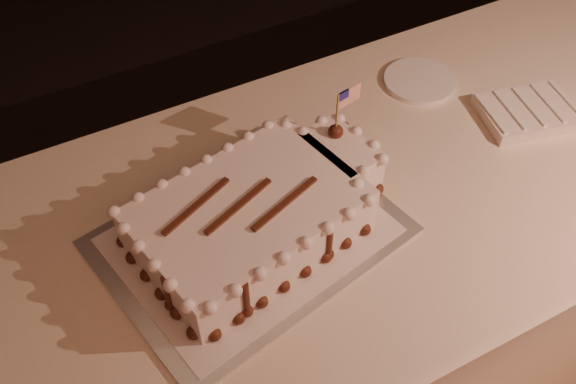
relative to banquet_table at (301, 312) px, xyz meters
name	(u,v)px	position (x,y,z in m)	size (l,w,h in m)	color
banquet_table	(301,312)	(0.00, 0.00, 0.00)	(2.40, 0.80, 0.75)	beige
cake_board	(250,236)	(-0.12, -0.01, 0.38)	(0.52, 0.39, 0.01)	silver
doily	(250,235)	(-0.12, -0.01, 0.38)	(0.47, 0.35, 0.00)	silver
sheet_cake	(261,211)	(-0.09, 0.00, 0.43)	(0.51, 0.35, 0.20)	white
napkin_stack	(527,112)	(0.56, 0.01, 0.39)	(0.23, 0.19, 0.03)	silver
side_plate	(419,81)	(0.42, 0.21, 0.38)	(0.16, 0.16, 0.01)	white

